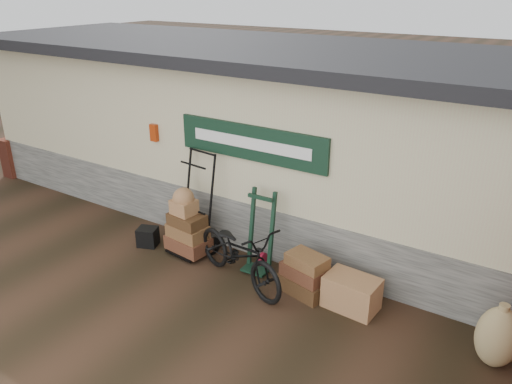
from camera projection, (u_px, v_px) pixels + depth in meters
ground at (233, 287)px, 7.45m from camera, size 80.00×80.00×0.00m
station_building at (319, 139)px, 8.94m from camera, size 14.40×4.10×3.20m
porter_trolley at (195, 203)px, 8.17m from camera, size 0.94×0.75×1.74m
green_barrow at (260, 232)px, 7.70m from camera, size 0.48×0.41×1.31m
suitcase_stack at (305, 273)px, 7.22m from camera, size 0.80×0.61×0.64m
wicker_hamper at (352, 293)px, 6.91m from camera, size 0.76×0.52×0.47m
black_trunk at (148, 237)px, 8.58m from camera, size 0.40×0.38×0.33m
bicycle at (239, 250)px, 7.36m from camera, size 1.26×2.04×1.12m
burlap_sack_left at (498, 337)px, 5.80m from camera, size 0.56×0.49×0.80m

